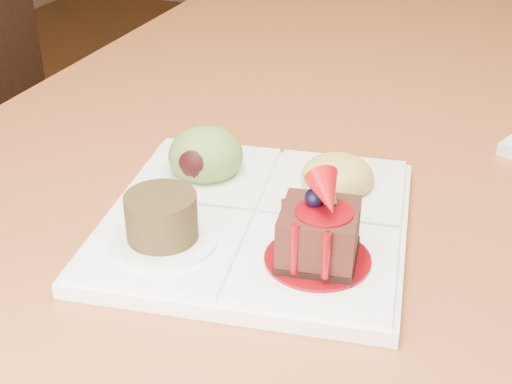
% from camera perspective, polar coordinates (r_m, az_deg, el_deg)
% --- Properties ---
extents(dining_table, '(1.00, 1.80, 0.75)m').
position_cam_1_polar(dining_table, '(0.77, 15.38, -1.01)').
color(dining_table, '#995127').
rests_on(dining_table, ground).
extents(chair_left, '(0.45, 0.45, 0.84)m').
position_cam_1_polar(chair_left, '(1.24, -15.76, 0.32)').
color(chair_left, black).
rests_on(chair_left, ground).
extents(sampler_plate, '(0.27, 0.27, 0.09)m').
position_cam_1_polar(sampler_plate, '(0.57, -0.09, -1.22)').
color(sampler_plate, white).
rests_on(sampler_plate, dining_table).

